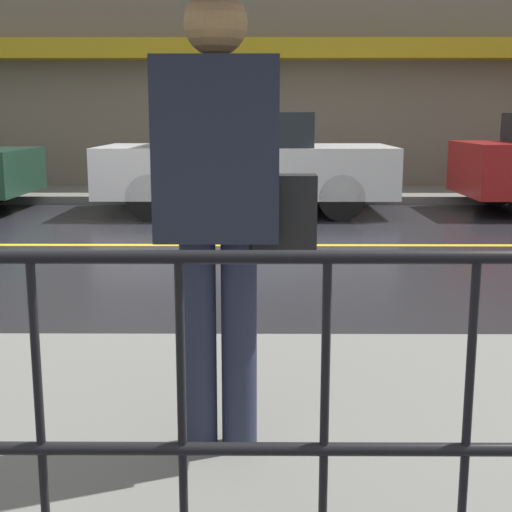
{
  "coord_description": "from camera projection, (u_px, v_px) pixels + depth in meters",
  "views": [
    {
      "loc": [
        1.52,
        -7.85,
        1.42
      ],
      "look_at": [
        1.48,
        -2.14,
        0.3
      ],
      "focal_mm": 50.0,
      "sensor_mm": 36.0,
      "label": 1
    }
  ],
  "objects": [
    {
      "name": "ground_plane",
      "position": [
        125.0,
        245.0,
        7.98
      ],
      "size": [
        80.0,
        80.0,
        0.0
      ],
      "primitive_type": "plane",
      "color": "black"
    },
    {
      "name": "lane_marking",
      "position": [
        125.0,
        245.0,
        7.98
      ],
      "size": [
        25.2,
        0.12,
        0.01
      ],
      "color": "gold",
      "rests_on": "ground_plane"
    },
    {
      "name": "building_storefront",
      "position": [
        178.0,
        40.0,
        13.08
      ],
      "size": [
        28.0,
        0.85,
        5.62
      ],
      "color": "#706656",
      "rests_on": "ground_plane"
    },
    {
      "name": "sidewalk_far",
      "position": [
        174.0,
        194.0,
        12.55
      ],
      "size": [
        28.0,
        1.9,
        0.13
      ],
      "color": "slate",
      "rests_on": "ground_plane"
    },
    {
      "name": "car_white",
      "position": [
        244.0,
        162.0,
        10.57
      ],
      "size": [
        4.28,
        1.92,
        1.47
      ],
      "color": "silver",
      "rests_on": "ground_plane"
    },
    {
      "name": "pedestrian",
      "position": [
        217.0,
        26.0,
        2.54
      ],
      "size": [
        0.95,
        0.95,
        2.13
      ],
      "color": "#23283D",
      "rests_on": "sidewalk_near"
    }
  ]
}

